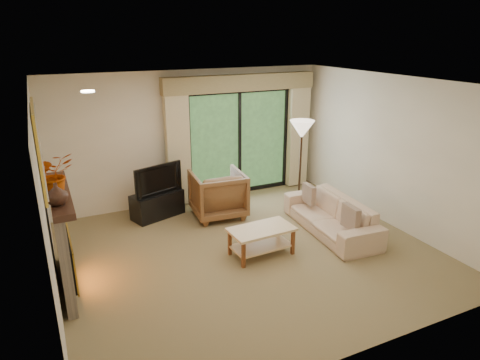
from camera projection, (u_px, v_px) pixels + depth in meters
name	position (u px, v px, depth m)	size (l,w,h in m)	color
floor	(248.00, 252.00, 6.69)	(5.50, 5.50, 0.00)	olive
ceiling	(249.00, 83.00, 5.84)	(5.50, 5.50, 0.00)	white
wall_back	(192.00, 137.00, 8.40)	(5.00, 5.00, 0.00)	beige
wall_front	(364.00, 246.00, 4.13)	(5.00, 5.00, 0.00)	beige
wall_left	(45.00, 204.00, 5.16)	(5.00, 5.00, 0.00)	beige
wall_right	(391.00, 152.00, 7.38)	(5.00, 5.00, 0.00)	beige
fireplace	(61.00, 241.00, 5.58)	(0.24, 1.70, 1.37)	#75685C
mirror	(39.00, 147.00, 5.13)	(0.07, 1.45, 1.02)	gold
sliding_door	(239.00, 142.00, 8.83)	(2.26, 0.10, 2.16)	black
curtain_left	(178.00, 146.00, 8.16)	(0.45, 0.18, 2.35)	#CCB98C
curtain_right	(298.00, 133.00, 9.25)	(0.45, 0.18, 2.35)	#CCB98C
cornice	(241.00, 83.00, 8.35)	(3.20, 0.24, 0.32)	#968155
media_console	(157.00, 205.00, 7.91)	(0.94, 0.42, 0.47)	black
tv	(156.00, 178.00, 7.75)	(0.96, 0.12, 0.55)	black
armchair	(218.00, 194.00, 7.89)	(0.92, 0.95, 0.86)	brown
sofa	(331.00, 215.00, 7.30)	(2.01, 0.79, 0.59)	#CEA988
pillow_near	(351.00, 218.00, 6.71)	(0.10, 0.38, 0.38)	brown
pillow_far	(309.00, 194.00, 7.70)	(0.09, 0.35, 0.35)	brown
coffee_table	(261.00, 241.00, 6.56)	(0.98, 0.54, 0.44)	#F6C28A
floor_lamp	(300.00, 165.00, 8.14)	(0.46, 0.46, 1.72)	beige
vase	(57.00, 194.00, 4.91)	(0.25, 0.25, 0.26)	#392017
branches	(53.00, 174.00, 5.18)	(0.47, 0.40, 0.52)	#BA4608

